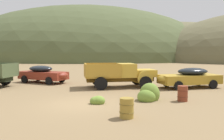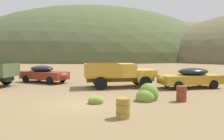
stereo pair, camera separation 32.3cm
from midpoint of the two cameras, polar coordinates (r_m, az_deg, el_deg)
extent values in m
plane|color=olive|center=(12.60, -8.48, -8.34)|extent=(300.00, 300.00, 0.00)
ellipsoid|color=#4C5633|center=(96.29, -7.16, 2.72)|extent=(104.74, 81.21, 41.75)
ellipsoid|color=brown|center=(94.25, 11.62, 2.63)|extent=(107.21, 58.84, 29.25)
cube|color=#495735|center=(21.47, -26.21, 0.39)|extent=(3.08, 0.26, 0.95)
cube|color=#495735|center=(19.74, -24.48, 0.13)|extent=(0.22, 2.19, 0.95)
cylinder|color=black|center=(21.44, -25.49, -2.16)|extent=(0.97, 0.33, 0.96)
cube|color=maroon|center=(21.91, -17.20, -1.27)|extent=(4.87, 3.17, 0.68)
ellipsoid|color=black|center=(22.04, -17.76, 0.32)|extent=(2.74, 2.24, 0.57)
ellipsoid|color=maroon|center=(20.59, -12.98, -1.34)|extent=(1.41, 1.65, 0.61)
cylinder|color=black|center=(20.37, -15.88, -2.61)|extent=(0.71, 0.42, 0.68)
cylinder|color=black|center=(21.70, -12.88, -2.13)|extent=(0.71, 0.42, 0.68)
cylinder|color=black|center=(22.31, -21.37, -2.15)|extent=(0.71, 0.42, 0.68)
cylinder|color=black|center=(23.53, -18.31, -1.75)|extent=(0.71, 0.42, 0.68)
cube|color=brown|center=(18.25, 1.50, -2.23)|extent=(5.41, 2.41, 0.36)
cube|color=gold|center=(18.70, 7.41, -0.71)|extent=(2.11, 2.19, 0.55)
cube|color=#B7B2A8|center=(18.95, 9.67, -0.75)|extent=(0.41, 1.22, 0.44)
cylinder|color=gold|center=(17.65, 7.75, -2.17)|extent=(1.20, 0.50, 1.20)
cylinder|color=gold|center=(19.69, 5.83, -1.48)|extent=(1.20, 0.50, 1.20)
cube|color=gold|center=(18.29, 3.05, -0.01)|extent=(1.75, 2.33, 1.05)
cube|color=black|center=(18.41, 4.74, 0.67)|extent=(0.52, 1.71, 0.59)
cube|color=#B5882D|center=(17.98, -3.06, -1.57)|extent=(3.18, 2.81, 0.12)
cube|color=#B5882D|center=(16.86, -2.61, -0.14)|extent=(2.62, 0.82, 0.95)
cube|color=#B5882D|center=(19.01, -3.47, 0.37)|extent=(2.62, 0.82, 0.95)
cube|color=#B5882D|center=(17.82, -7.18, 0.08)|extent=(0.68, 2.12, 0.95)
cylinder|color=black|center=(17.63, 7.80, -3.10)|extent=(1.00, 0.53, 0.96)
cylinder|color=black|center=(19.77, 5.78, -2.27)|extent=(1.00, 0.53, 0.96)
cylinder|color=black|center=(16.89, -3.33, -3.39)|extent=(1.00, 0.53, 0.96)
cylinder|color=black|center=(19.12, -4.14, -2.48)|extent=(1.00, 0.53, 0.96)
cube|color=#B28928|center=(18.88, 18.26, -2.17)|extent=(5.05, 3.27, 0.68)
ellipsoid|color=black|center=(18.97, 19.03, -0.34)|extent=(2.84, 2.33, 0.57)
ellipsoid|color=#B28928|center=(17.85, 12.47, -2.20)|extent=(1.46, 1.73, 0.61)
cylinder|color=black|center=(19.01, 13.02, -3.05)|extent=(0.71, 0.41, 0.68)
cylinder|color=black|center=(17.40, 15.73, -3.79)|extent=(0.71, 0.41, 0.68)
cylinder|color=black|center=(20.47, 20.35, -2.69)|extent=(0.71, 0.41, 0.68)
cylinder|color=black|center=(18.99, 23.46, -3.31)|extent=(0.71, 0.41, 0.68)
cylinder|color=brown|center=(13.60, 16.56, -5.64)|extent=(0.56, 0.56, 0.88)
torus|color=#552315|center=(13.57, 16.58, -4.91)|extent=(0.60, 0.60, 0.03)
torus|color=#552315|center=(13.63, 16.55, -6.37)|extent=(0.60, 0.60, 0.03)
cylinder|color=olive|center=(9.78, 2.72, -9.46)|extent=(0.59, 0.59, 0.85)
torus|color=brown|center=(9.74, 2.73, -8.48)|extent=(0.63, 0.63, 0.03)
torus|color=brown|center=(9.82, 2.72, -10.43)|extent=(0.63, 0.63, 0.03)
ellipsoid|color=olive|center=(12.51, -4.84, -7.75)|extent=(0.64, 0.57, 0.50)
ellipsoid|color=olive|center=(12.52, -4.17, -7.67)|extent=(0.74, 0.66, 0.55)
ellipsoid|color=olive|center=(13.25, 7.88, -6.67)|extent=(1.05, 0.94, 0.85)
ellipsoid|color=olive|center=(13.57, 8.13, -6.50)|extent=(0.85, 0.77, 0.77)
ellipsoid|color=olive|center=(13.58, 8.69, -5.90)|extent=(1.17, 1.05, 1.28)
ellipsoid|color=olive|center=(24.46, -14.98, -1.90)|extent=(0.55, 0.50, 0.54)
ellipsoid|color=olive|center=(24.36, -15.28, -1.92)|extent=(0.66, 0.60, 0.56)
camera|label=1|loc=(0.16, -90.52, -0.04)|focal=36.64mm
camera|label=2|loc=(0.16, 89.48, 0.04)|focal=36.64mm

